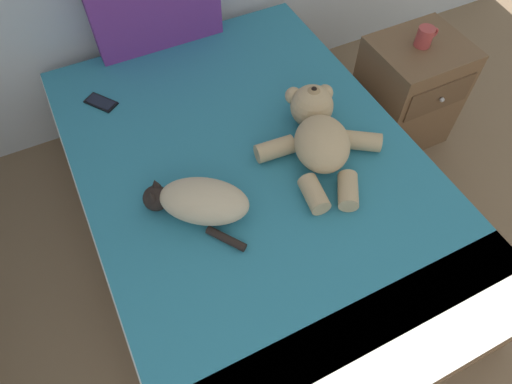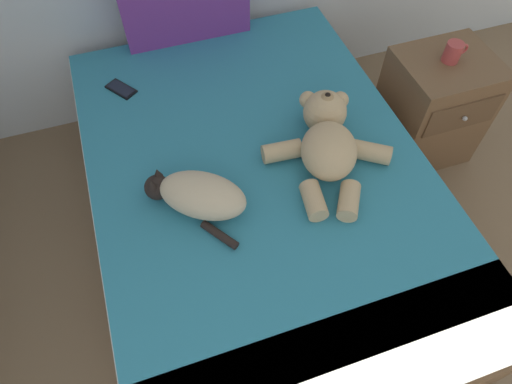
{
  "view_description": "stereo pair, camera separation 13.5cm",
  "coord_description": "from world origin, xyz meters",
  "px_view_note": "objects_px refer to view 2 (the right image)",
  "views": [
    {
      "loc": [
        0.76,
        2.25,
        1.99
      ],
      "look_at": [
        1.21,
        3.16,
        0.57
      ],
      "focal_mm": 31.72,
      "sensor_mm": 36.0,
      "label": 1
    },
    {
      "loc": [
        0.89,
        2.2,
        1.99
      ],
      "look_at": [
        1.21,
        3.16,
        0.57
      ],
      "focal_mm": 31.72,
      "sensor_mm": 36.0,
      "label": 2
    }
  ],
  "objects_px": {
    "bed": "(258,201)",
    "mug": "(453,52)",
    "nightstand": "(432,108)",
    "cat": "(198,195)",
    "teddy_bear": "(327,141)",
    "cell_phone": "(121,89)"
  },
  "relations": [
    {
      "from": "bed",
      "to": "mug",
      "type": "bearing_deg",
      "value": 13.63
    },
    {
      "from": "bed",
      "to": "nightstand",
      "type": "height_order",
      "value": "nightstand"
    },
    {
      "from": "bed",
      "to": "cat",
      "type": "relative_size",
      "value": 5.05
    },
    {
      "from": "cat",
      "to": "nightstand",
      "type": "relative_size",
      "value": 0.66
    },
    {
      "from": "teddy_bear",
      "to": "cell_phone",
      "type": "bearing_deg",
      "value": 138.21
    },
    {
      "from": "mug",
      "to": "cell_phone",
      "type": "bearing_deg",
      "value": 165.67
    },
    {
      "from": "bed",
      "to": "mug",
      "type": "xyz_separation_m",
      "value": [
        1.05,
        0.25,
        0.39
      ]
    },
    {
      "from": "teddy_bear",
      "to": "nightstand",
      "type": "relative_size",
      "value": 1.03
    },
    {
      "from": "teddy_bear",
      "to": "cell_phone",
      "type": "xyz_separation_m",
      "value": [
        -0.75,
        0.67,
        -0.08
      ]
    },
    {
      "from": "cat",
      "to": "mug",
      "type": "height_order",
      "value": "mug"
    },
    {
      "from": "cat",
      "to": "mug",
      "type": "xyz_separation_m",
      "value": [
        1.33,
        0.37,
        0.05
      ]
    },
    {
      "from": "cat",
      "to": "nightstand",
      "type": "xyz_separation_m",
      "value": [
        1.33,
        0.36,
        -0.3
      ]
    },
    {
      "from": "nightstand",
      "to": "bed",
      "type": "bearing_deg",
      "value": -166.99
    },
    {
      "from": "cat",
      "to": "cell_phone",
      "type": "relative_size",
      "value": 2.47
    },
    {
      "from": "cell_phone",
      "to": "teddy_bear",
      "type": "bearing_deg",
      "value": -41.79
    },
    {
      "from": "cell_phone",
      "to": "nightstand",
      "type": "relative_size",
      "value": 0.27
    },
    {
      "from": "nightstand",
      "to": "teddy_bear",
      "type": "bearing_deg",
      "value": -160.22
    },
    {
      "from": "mug",
      "to": "cat",
      "type": "bearing_deg",
      "value": -164.43
    },
    {
      "from": "cat",
      "to": "teddy_bear",
      "type": "distance_m",
      "value": 0.57
    },
    {
      "from": "cat",
      "to": "teddy_bear",
      "type": "xyz_separation_m",
      "value": [
        0.57,
        0.08,
        0.01
      ]
    },
    {
      "from": "cell_phone",
      "to": "mug",
      "type": "relative_size",
      "value": 1.35
    },
    {
      "from": "bed",
      "to": "teddy_bear",
      "type": "relative_size",
      "value": 3.25
    }
  ]
}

